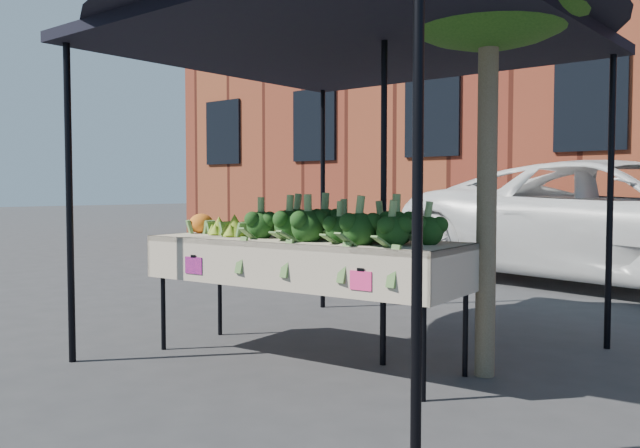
{
  "coord_description": "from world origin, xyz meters",
  "views": [
    {
      "loc": [
        3.07,
        -3.49,
        1.26
      ],
      "look_at": [
        -0.05,
        0.32,
        1.0
      ],
      "focal_mm": 37.24,
      "sensor_mm": 36.0,
      "label": 1
    }
  ],
  "objects_px": {
    "vehicle": "(628,56)",
    "street_tree": "(488,89)",
    "canopy": "(351,174)",
    "table": "(303,301)"
  },
  "relations": [
    {
      "from": "vehicle",
      "to": "table",
      "type": "bearing_deg",
      "value": -176.1
    },
    {
      "from": "table",
      "to": "vehicle",
      "type": "bearing_deg",
      "value": 82.35
    },
    {
      "from": "canopy",
      "to": "table",
      "type": "bearing_deg",
      "value": -110.69
    },
    {
      "from": "table",
      "to": "street_tree",
      "type": "xyz_separation_m",
      "value": [
        1.19,
        0.51,
        1.47
      ]
    },
    {
      "from": "vehicle",
      "to": "street_tree",
      "type": "relative_size",
      "value": 1.54
    },
    {
      "from": "table",
      "to": "street_tree",
      "type": "relative_size",
      "value": 0.64
    },
    {
      "from": "canopy",
      "to": "vehicle",
      "type": "bearing_deg",
      "value": 83.39
    },
    {
      "from": "table",
      "to": "vehicle",
      "type": "height_order",
      "value": "vehicle"
    },
    {
      "from": "vehicle",
      "to": "street_tree",
      "type": "height_order",
      "value": "vehicle"
    },
    {
      "from": "canopy",
      "to": "street_tree",
      "type": "relative_size",
      "value": 0.82
    }
  ]
}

